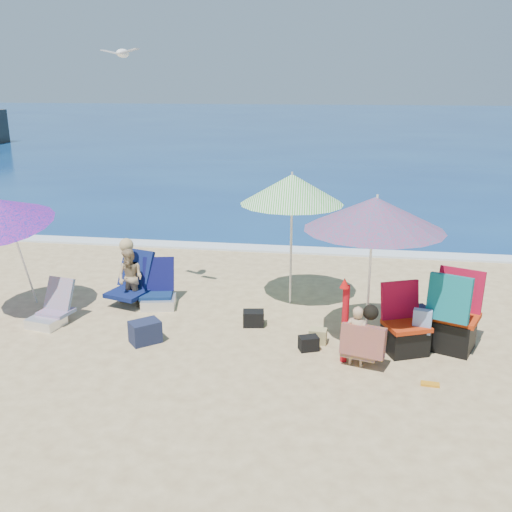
# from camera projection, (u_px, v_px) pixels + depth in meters

# --- Properties ---
(ground) EXTENTS (120.00, 120.00, 0.00)m
(ground) POSITION_uv_depth(u_px,v_px,m) (267.00, 358.00, 7.63)
(ground) COLOR #D8BC84
(ground) RESTS_ON ground
(sea) EXTENTS (120.00, 80.00, 0.12)m
(sea) POSITION_uv_depth(u_px,v_px,m) (338.00, 124.00, 50.19)
(sea) COLOR navy
(sea) RESTS_ON ground
(foam) EXTENTS (120.00, 0.50, 0.04)m
(foam) POSITION_uv_depth(u_px,v_px,m) (299.00, 250.00, 12.45)
(foam) COLOR white
(foam) RESTS_ON ground
(umbrella_turquoise) EXTENTS (2.12, 2.12, 2.11)m
(umbrella_turquoise) POSITION_uv_depth(u_px,v_px,m) (375.00, 214.00, 7.49)
(umbrella_turquoise) COLOR white
(umbrella_turquoise) RESTS_ON ground
(umbrella_striped) EXTENTS (1.72, 1.72, 2.17)m
(umbrella_striped) POSITION_uv_depth(u_px,v_px,m) (292.00, 189.00, 9.00)
(umbrella_striped) COLOR silver
(umbrella_striped) RESTS_ON ground
(umbrella_blue) EXTENTS (1.78, 1.82, 2.01)m
(umbrella_blue) POSITION_uv_depth(u_px,v_px,m) (1.00, 212.00, 8.57)
(umbrella_blue) COLOR silver
(umbrella_blue) RESTS_ON ground
(furled_umbrella) EXTENTS (0.14, 0.13, 1.16)m
(furled_umbrella) POSITION_uv_depth(u_px,v_px,m) (345.00, 316.00, 7.38)
(furled_umbrella) COLOR #AB0C14
(furled_umbrella) RESTS_ON ground
(chair_navy) EXTENTS (0.67, 0.77, 0.73)m
(chair_navy) POSITION_uv_depth(u_px,v_px,m) (158.00, 294.00, 9.41)
(chair_navy) COLOR #0D234D
(chair_navy) RESTS_ON ground
(chair_rainbow) EXTENTS (0.61, 0.74, 0.64)m
(chair_rainbow) POSITION_uv_depth(u_px,v_px,m) (51.00, 313.00, 8.69)
(chair_rainbow) COLOR #D04958
(chair_rainbow) RESTS_ON ground
(camp_chair_left) EXTENTS (0.70, 0.72, 0.93)m
(camp_chair_left) POSITION_uv_depth(u_px,v_px,m) (404.00, 332.00, 7.76)
(camp_chair_left) COLOR #AB2B0C
(camp_chair_left) RESTS_ON ground
(camp_chair_right) EXTENTS (0.98, 0.87, 1.12)m
(camp_chair_right) POSITION_uv_depth(u_px,v_px,m) (451.00, 321.00, 7.80)
(camp_chair_right) COLOR #B22E0C
(camp_chair_right) RESTS_ON ground
(person_center) EXTENTS (0.59, 0.55, 0.82)m
(person_center) POSITION_uv_depth(u_px,v_px,m) (360.00, 337.00, 7.33)
(person_center) COLOR tan
(person_center) RESTS_ON ground
(person_left) EXTENTS (0.71, 0.94, 1.06)m
(person_left) POSITION_uv_depth(u_px,v_px,m) (130.00, 276.00, 9.35)
(person_left) COLOR tan
(person_left) RESTS_ON ground
(bag_navy_a) EXTENTS (0.49, 0.48, 0.31)m
(bag_navy_a) POSITION_uv_depth(u_px,v_px,m) (145.00, 332.00, 8.07)
(bag_navy_a) COLOR #1A203A
(bag_navy_a) RESTS_ON ground
(bag_black_a) EXTENTS (0.34, 0.27, 0.23)m
(bag_black_a) POSITION_uv_depth(u_px,v_px,m) (253.00, 318.00, 8.64)
(bag_black_a) COLOR black
(bag_black_a) RESTS_ON ground
(bag_tan) EXTENTS (0.25, 0.19, 0.21)m
(bag_tan) POSITION_uv_depth(u_px,v_px,m) (318.00, 336.00, 8.06)
(bag_tan) COLOR tan
(bag_tan) RESTS_ON ground
(bag_navy_b) EXTENTS (0.45, 0.40, 0.28)m
(bag_navy_b) POSITION_uv_depth(u_px,v_px,m) (415.00, 316.00, 8.65)
(bag_navy_b) COLOR #171832
(bag_navy_b) RESTS_ON ground
(bag_black_b) EXTENTS (0.30, 0.26, 0.20)m
(bag_black_b) POSITION_uv_depth(u_px,v_px,m) (309.00, 343.00, 7.85)
(bag_black_b) COLOR black
(bag_black_b) RESTS_ON ground
(orange_item) EXTENTS (0.23, 0.12, 0.03)m
(orange_item) POSITION_uv_depth(u_px,v_px,m) (430.00, 384.00, 6.96)
(orange_item) COLOR orange
(orange_item) RESTS_ON ground
(seagull) EXTENTS (0.72, 0.58, 0.13)m
(seagull) POSITION_uv_depth(u_px,v_px,m) (122.00, 53.00, 8.44)
(seagull) COLOR white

